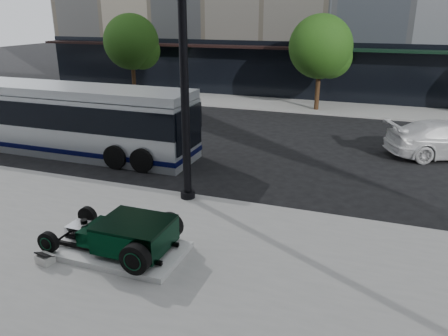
% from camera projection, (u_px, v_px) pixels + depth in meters
% --- Properties ---
extents(ground, '(120.00, 120.00, 0.00)m').
position_uv_depth(ground, '(235.00, 180.00, 16.21)').
color(ground, black).
rests_on(ground, ground).
extents(sidewalk_far, '(70.00, 4.00, 0.12)m').
position_uv_depth(sidewalk_far, '(303.00, 106.00, 28.58)').
color(sidewalk_far, gray).
rests_on(sidewalk_far, ground).
extents(street_trees, '(29.80, 3.80, 5.70)m').
position_uv_depth(street_trees, '(323.00, 49.00, 26.13)').
color(street_trees, black).
rests_on(street_trees, sidewalk_far).
extents(display_plinth, '(3.40, 1.80, 0.15)m').
position_uv_depth(display_plinth, '(118.00, 250.00, 11.08)').
color(display_plinth, silver).
rests_on(display_plinth, sidewalk_near).
extents(hot_rod, '(3.22, 2.00, 0.81)m').
position_uv_depth(hot_rod, '(128.00, 234.00, 10.81)').
color(hot_rod, black).
rests_on(hot_rod, display_plinth).
extents(info_plaque, '(0.45, 0.37, 0.31)m').
position_uv_depth(info_plaque, '(45.00, 258.00, 10.59)').
color(info_plaque, silver).
rests_on(info_plaque, sidewalk_near).
extents(lamppost, '(0.48, 0.48, 8.69)m').
position_uv_depth(lamppost, '(184.00, 74.00, 13.02)').
color(lamppost, black).
rests_on(lamppost, sidewalk_near).
extents(transit_bus, '(12.12, 2.88, 2.92)m').
position_uv_depth(transit_bus, '(64.00, 118.00, 19.12)').
color(transit_bus, silver).
rests_on(transit_bus, ground).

